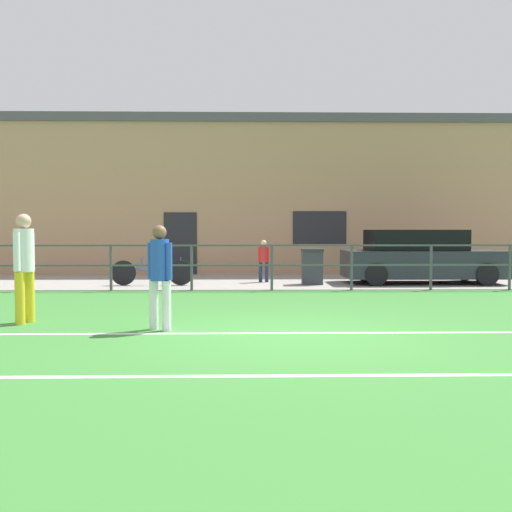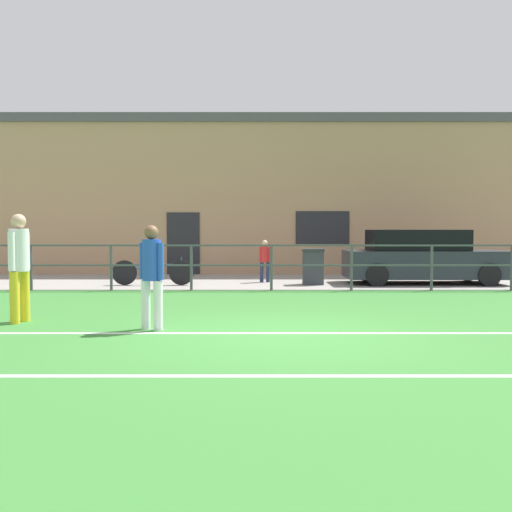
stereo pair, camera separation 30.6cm
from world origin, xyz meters
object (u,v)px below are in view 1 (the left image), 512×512
at_px(parked_car_red, 420,258).
at_px(trash_bin_0, 312,266).
at_px(spectator_child, 264,258).
at_px(bicycle_parked_0, 152,272).
at_px(player_striker, 160,271).
at_px(player_winger, 24,261).

relative_size(parked_car_red, trash_bin_0, 4.47).
distance_m(spectator_child, bicycle_parked_0, 3.19).
relative_size(player_striker, player_winger, 0.89).
height_order(parked_car_red, trash_bin_0, parked_car_red).
distance_m(spectator_child, trash_bin_0, 1.49).
height_order(player_winger, trash_bin_0, player_winger).
bearing_deg(spectator_child, player_winger, 64.83).
height_order(player_striker, spectator_child, player_striker).
height_order(player_striker, trash_bin_0, player_striker).
bearing_deg(player_winger, spectator_child, 163.34).
distance_m(player_striker, spectator_child, 7.92).
relative_size(player_winger, trash_bin_0, 1.81).
bearing_deg(parked_car_red, player_striker, -130.44).
xyz_separation_m(spectator_child, bicycle_parked_0, (-3.05, -0.89, -0.33)).
height_order(spectator_child, bicycle_parked_0, spectator_child).
relative_size(parked_car_red, bicycle_parked_0, 1.98).
height_order(player_winger, bicycle_parked_0, player_winger).
bearing_deg(trash_bin_0, player_winger, -130.59).
bearing_deg(trash_bin_0, bicycle_parked_0, -177.37).
height_order(bicycle_parked_0, trash_bin_0, trash_bin_0).
bearing_deg(trash_bin_0, parked_car_red, 5.25).
bearing_deg(player_winger, trash_bin_0, 153.11).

